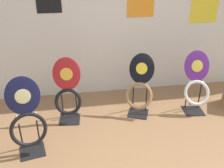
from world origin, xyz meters
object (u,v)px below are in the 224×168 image
Objects in this scene: toilet_seat_display_navy_moon at (27,122)px; toilet_seat_display_crimson_swirl at (68,92)px; toilet_seat_display_purple_note at (196,85)px; toilet_seat_display_jazz_black at (140,88)px.

toilet_seat_display_navy_moon reaches higher than toilet_seat_display_crimson_swirl.
toilet_seat_display_crimson_swirl is (-1.83, 0.06, 0.02)m from toilet_seat_display_purple_note.
toilet_seat_display_navy_moon is 1.10× the size of toilet_seat_display_jazz_black.
toilet_seat_display_navy_moon is at bearing -166.64° from toilet_seat_display_purple_note.
toilet_seat_display_navy_moon reaches higher than toilet_seat_display_purple_note.
toilet_seat_display_purple_note is at bearing 13.36° from toilet_seat_display_navy_moon.
toilet_seat_display_purple_note is 0.82m from toilet_seat_display_jazz_black.
toilet_seat_display_jazz_black is 0.95× the size of toilet_seat_display_crimson_swirl.
toilet_seat_display_jazz_black is at bearing 174.72° from toilet_seat_display_purple_note.
toilet_seat_display_purple_note is 1.83m from toilet_seat_display_crimson_swirl.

